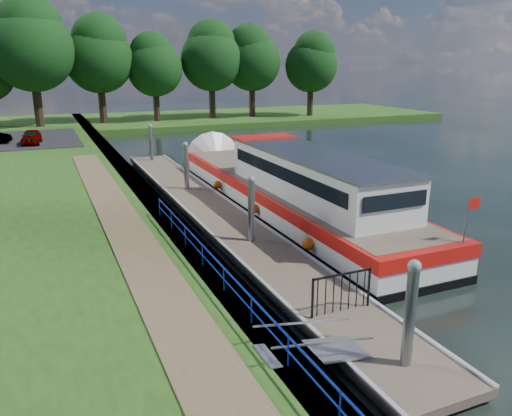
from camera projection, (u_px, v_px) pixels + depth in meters
name	position (u px, v px, depth m)	size (l,w,h in m)	color
ground	(390.00, 367.00, 11.91)	(160.00, 160.00, 0.00)	black
bank_edge	(150.00, 205.00, 24.04)	(1.10, 90.00, 0.78)	#473D2D
far_bank	(204.00, 119.00, 62.21)	(60.00, 18.00, 0.60)	#244B15
footpath	(139.00, 251.00, 17.05)	(1.60, 40.00, 0.05)	brown
blue_fence	(237.00, 287.00, 13.14)	(0.04, 18.04, 0.72)	#0C2DBF
pontoon	(214.00, 214.00, 23.31)	(2.50, 30.00, 0.56)	brown
mooring_piles	(213.00, 192.00, 23.00)	(0.30, 27.30, 3.55)	gray
gangway	(313.00, 351.00, 11.47)	(2.58, 1.00, 0.92)	#A5A8AD
gate_panel	(342.00, 287.00, 13.53)	(1.85, 0.05, 1.15)	black
barge	(282.00, 188.00, 24.51)	(4.36, 21.15, 4.78)	black
horizon_trees	(87.00, 53.00, 51.94)	(54.38, 10.03, 12.87)	#332316
car_a	(31.00, 137.00, 39.25)	(1.32, 3.28, 1.12)	#999999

